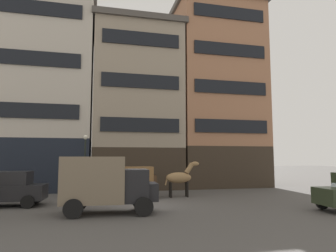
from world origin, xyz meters
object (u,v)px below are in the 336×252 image
object	(u,v)px
sedan_dark	(9,189)
delivery_truck_far	(106,182)
draft_horse	(180,177)
cargo_wagon	(135,180)
streetlamp_curbside	(85,156)

from	to	relation	value
sedan_dark	delivery_truck_far	bearing A→B (deg)	-33.11
draft_horse	delivery_truck_far	xyz separation A→B (m)	(-4.88, -4.71, 0.15)
cargo_wagon	sedan_dark	distance (m)	7.05
delivery_truck_far	streetlamp_curbside	world-z (taller)	streetlamp_curbside
streetlamp_curbside	draft_horse	bearing A→B (deg)	-20.33
cargo_wagon	draft_horse	world-z (taller)	draft_horse
cargo_wagon	sedan_dark	size ratio (longest dim) A/B	0.77
draft_horse	streetlamp_curbside	distance (m)	6.71
draft_horse	sedan_dark	size ratio (longest dim) A/B	0.62
delivery_truck_far	streetlamp_curbside	xyz separation A→B (m)	(-1.27, 6.99, 1.25)
sedan_dark	cargo_wagon	bearing A→B (deg)	12.14
draft_horse	cargo_wagon	bearing A→B (deg)	179.97
streetlamp_curbside	delivery_truck_far	bearing A→B (deg)	-79.67
draft_horse	sedan_dark	bearing A→B (deg)	-171.44
draft_horse	streetlamp_curbside	size ratio (longest dim) A/B	0.57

